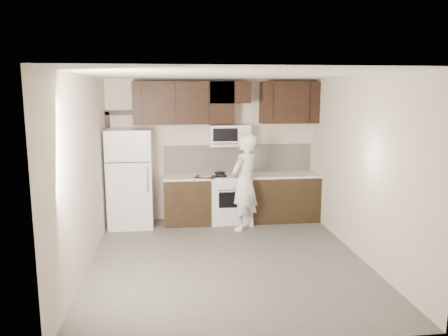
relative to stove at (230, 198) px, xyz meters
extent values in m
plane|color=#52504D|center=(-0.30, -1.94, -0.46)|extent=(4.50, 4.50, 0.00)
plane|color=beige|center=(-0.30, 0.31, 0.89)|extent=(4.00, 0.00, 4.00)
plane|color=white|center=(-0.30, -1.94, 2.24)|extent=(4.50, 4.50, 0.00)
cube|color=black|center=(-0.81, 0.00, -0.03)|extent=(0.87, 0.62, 0.87)
cube|color=black|center=(1.04, 0.00, -0.03)|extent=(1.32, 0.62, 0.87)
cube|color=silver|center=(-0.81, 0.00, 0.43)|extent=(0.87, 0.64, 0.04)
cube|color=silver|center=(1.04, 0.00, 0.43)|extent=(1.32, 0.64, 0.04)
cube|color=silver|center=(0.00, 0.00, -0.02)|extent=(0.76, 0.62, 0.89)
cube|color=silver|center=(0.00, 0.00, 0.44)|extent=(0.76, 0.62, 0.02)
cube|color=black|center=(0.00, -0.30, 0.04)|extent=(0.50, 0.01, 0.30)
cylinder|color=silver|center=(0.00, -0.34, 0.24)|extent=(0.55, 0.02, 0.02)
cylinder|color=black|center=(-0.18, -0.15, 0.46)|extent=(0.20, 0.20, 0.03)
cylinder|color=black|center=(0.18, -0.15, 0.46)|extent=(0.20, 0.20, 0.03)
cylinder|color=black|center=(-0.18, 0.15, 0.46)|extent=(0.20, 0.20, 0.03)
cylinder|color=black|center=(0.18, 0.15, 0.46)|extent=(0.20, 0.20, 0.03)
cube|color=beige|center=(0.20, 0.30, 0.72)|extent=(2.90, 0.02, 0.54)
cube|color=black|center=(-0.85, 0.14, 1.80)|extent=(1.85, 0.35, 0.78)
cube|color=black|center=(1.15, 0.14, 1.80)|extent=(1.10, 0.35, 0.78)
cube|color=black|center=(0.00, 0.14, 1.99)|extent=(0.76, 0.35, 0.40)
cube|color=silver|center=(0.00, 0.12, 1.19)|extent=(0.76, 0.38, 0.40)
cube|color=black|center=(-0.10, -0.07, 1.22)|extent=(0.46, 0.01, 0.24)
cube|color=silver|center=(0.26, -0.07, 1.22)|extent=(0.18, 0.01, 0.24)
cylinder|color=silver|center=(-0.10, -0.10, 1.06)|extent=(0.46, 0.02, 0.02)
cube|color=silver|center=(-1.85, -0.05, 0.44)|extent=(0.80, 0.72, 1.80)
cube|color=black|center=(-1.85, -0.41, 0.79)|extent=(0.77, 0.01, 0.02)
cylinder|color=silver|center=(-1.52, -0.44, 0.49)|extent=(0.03, 0.03, 0.45)
cube|color=black|center=(-2.26, 0.27, 0.59)|extent=(0.08, 0.08, 2.10)
cube|color=black|center=(-2.05, 0.27, 1.62)|extent=(0.50, 0.08, 0.08)
cylinder|color=silver|center=(0.18, -0.15, 0.52)|extent=(0.19, 0.19, 0.15)
sphere|color=black|center=(0.18, -0.15, 0.61)|extent=(0.04, 0.04, 0.04)
cylinder|color=black|center=(0.33, -0.14, 0.54)|extent=(0.18, 0.04, 0.02)
cube|color=black|center=(-0.48, -0.17, 0.46)|extent=(0.44, 0.38, 0.02)
cylinder|color=tan|center=(-0.48, -0.17, 0.48)|extent=(0.32, 0.32, 0.02)
imported|color=white|center=(0.19, -0.53, 0.41)|extent=(0.74, 0.74, 1.74)
camera|label=1|loc=(-1.07, -8.04, 2.01)|focal=35.00mm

